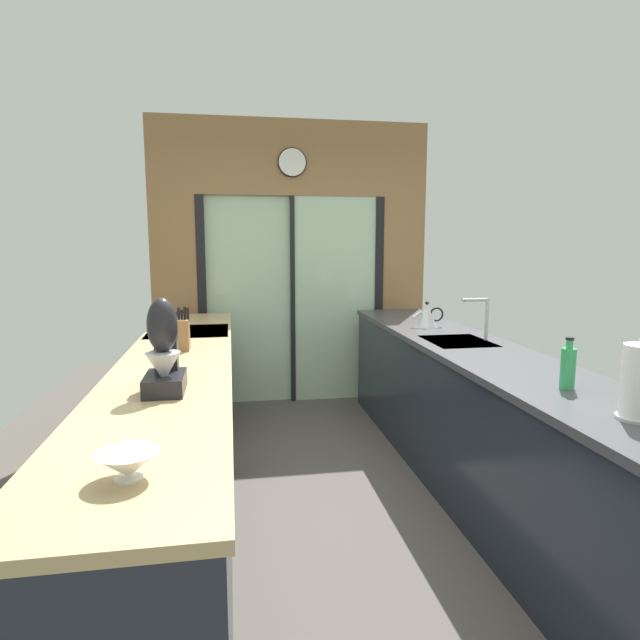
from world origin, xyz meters
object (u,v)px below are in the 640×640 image
(stand_mixer, at_px, (164,356))
(kettle, at_px, (427,316))
(knife_block, at_px, (183,334))
(oven_range, at_px, (191,392))
(mixing_bowl, at_px, (128,464))
(soap_bottle, at_px, (568,367))
(paper_towel_roll, at_px, (639,383))

(stand_mixer, height_order, kettle, stand_mixer)
(knife_block, height_order, kettle, knife_block)
(oven_range, xyz_separation_m, kettle, (1.80, -0.12, 0.55))
(knife_block, bearing_deg, mixing_bowl, -90.00)
(mixing_bowl, distance_m, stand_mixer, 0.89)
(oven_range, height_order, mixing_bowl, mixing_bowl)
(kettle, relative_size, soap_bottle, 1.07)
(oven_range, relative_size, kettle, 3.65)
(kettle, xyz_separation_m, paper_towel_roll, (-0.00, -2.16, 0.05))
(knife_block, bearing_deg, oven_range, 91.53)
(oven_range, bearing_deg, knife_block, -88.47)
(knife_block, distance_m, stand_mixer, 0.92)
(paper_towel_roll, bearing_deg, kettle, 89.95)
(mixing_bowl, xyz_separation_m, paper_towel_roll, (1.78, 0.21, 0.10))
(oven_range, height_order, kettle, kettle)
(oven_range, relative_size, paper_towel_roll, 2.94)
(knife_block, distance_m, kettle, 1.87)
(kettle, height_order, paper_towel_roll, paper_towel_roll)
(stand_mixer, bearing_deg, oven_range, 90.65)
(stand_mixer, distance_m, kettle, 2.33)
(mixing_bowl, xyz_separation_m, stand_mixer, (0.00, 0.88, 0.12))
(mixing_bowl, distance_m, kettle, 2.97)
(knife_block, xyz_separation_m, stand_mixer, (-0.00, -0.92, 0.06))
(oven_range, xyz_separation_m, soap_bottle, (1.80, -1.87, 0.56))
(knife_block, height_order, soap_bottle, knife_block)
(mixing_bowl, height_order, soap_bottle, soap_bottle)
(mixing_bowl, xyz_separation_m, kettle, (1.78, 2.37, 0.04))
(oven_range, distance_m, mixing_bowl, 2.54)
(mixing_bowl, bearing_deg, knife_block, 90.00)
(paper_towel_roll, bearing_deg, stand_mixer, 159.37)
(stand_mixer, bearing_deg, paper_towel_roll, -20.63)
(soap_bottle, bearing_deg, knife_block, 146.71)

